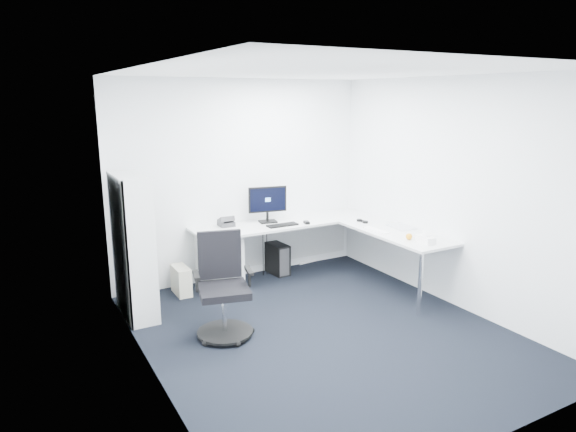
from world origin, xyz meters
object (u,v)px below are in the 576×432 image
l_desk (301,255)px  monitor (268,204)px  task_chair (224,288)px  bookshelf (133,246)px  laptop (402,218)px

l_desk → monitor: monitor is taller
l_desk → task_chair: 1.80m
task_chair → l_desk: bearing=46.6°
bookshelf → l_desk: bearing=-1.3°
bookshelf → task_chair: bookshelf is taller
bookshelf → monitor: (1.90, 0.38, 0.22)m
bookshelf → laptop: (3.30, -0.72, 0.10)m
l_desk → laptop: (1.12, -0.67, 0.52)m
l_desk → task_chair: size_ratio=2.48×
bookshelf → monitor: size_ratio=3.09×
monitor → task_chair: bearing=-120.4°
l_desk → bookshelf: 2.22m
bookshelf → monitor: bookshelf is taller
monitor → laptop: monitor is taller
bookshelf → monitor: bearing=11.3°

